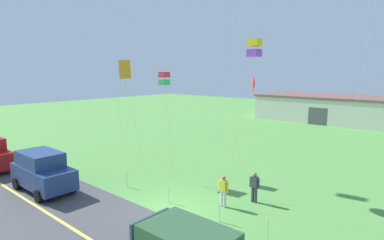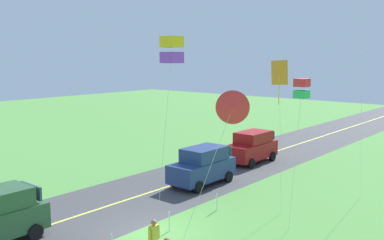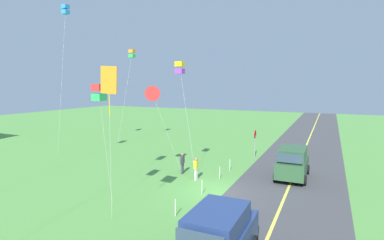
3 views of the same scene
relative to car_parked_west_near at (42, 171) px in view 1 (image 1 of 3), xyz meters
The scene contains 13 objects.
ground_plane 7.95m from the car_parked_west_near, 20.54° to the left, with size 120.00×120.00×0.10m, color #549342.
car_parked_west_near is the anchor object (origin of this frame).
person_adult_near 11.84m from the car_parked_west_near, 32.94° to the left, with size 0.58×0.22×1.60m.
person_adult_companion 10.30m from the car_parked_west_near, 28.54° to the left, with size 0.58×0.22×1.60m.
kite_red_low 12.91m from the car_parked_west_near, 43.28° to the left, with size 1.64×2.28×6.60m.
kite_blue_mid 13.44m from the car_parked_west_near, 33.78° to the left, with size 0.92×1.84×8.31m.
kite_green_far 7.83m from the car_parked_west_near, 82.35° to the left, with size 0.84×1.23×7.49m.
kite_pink_drift 9.30m from the car_parked_west_near, 72.66° to the left, with size 1.08×0.56×6.70m.
warehouse_distant 38.41m from the car_parked_west_near, 84.76° to the left, with size 18.36×10.20×3.50m.
fence_post_0 4.74m from the car_parked_west_near, 47.55° to the left, with size 0.05×0.05×0.90m, color silver.
fence_post_1 7.52m from the car_parked_west_near, 27.48° to the left, with size 0.05×0.05×0.90m, color silver.
fence_post_2 10.50m from the car_parked_west_near, 19.27° to the left, with size 0.05×0.05×0.90m, color silver.
fence_post_3 12.77m from the car_parked_west_near, 15.72° to the left, with size 0.05×0.05×0.90m, color silver.
Camera 1 is at (10.54, -10.38, 6.72)m, focal length 29.95 mm.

